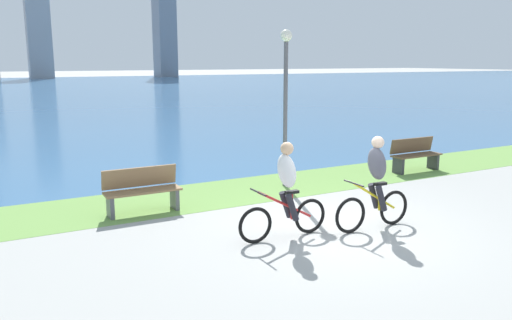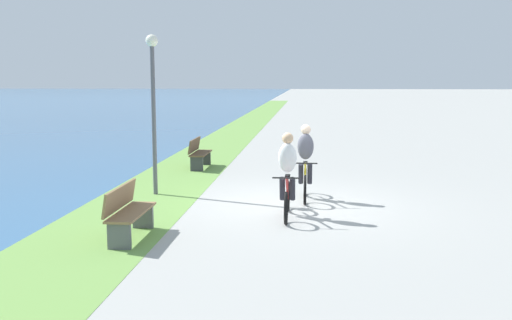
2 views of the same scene
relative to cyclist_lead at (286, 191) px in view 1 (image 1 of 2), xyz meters
name	(u,v)px [view 1 (image 1 of 2)]	position (x,y,z in m)	size (l,w,h in m)	color
ground_plane	(340,229)	(1.11, -0.07, -0.83)	(300.00, 300.00, 0.00)	#9E9E99
grass_strip_bayside	(253,189)	(1.11, 3.23, -0.83)	(120.00, 2.32, 0.01)	#6B9947
bay_water_surface	(40,91)	(1.11, 48.81, -0.83)	(300.00, 88.84, 0.00)	#386693
cyclist_lead	(286,191)	(0.00, 0.00, 0.00)	(1.71, 0.52, 1.66)	black
cyclist_trailing	(375,183)	(1.66, -0.34, 0.01)	(1.65, 0.52, 1.69)	black
bench_near_path	(142,190)	(-1.72, 2.63, -0.38)	(1.50, 0.47, 0.90)	olive
bench_far_along_path	(415,155)	(5.96, 2.90, -0.38)	(1.50, 0.47, 0.90)	brown
lamppost_tall	(286,85)	(1.93, 3.16, 1.60)	(0.28, 0.28, 3.68)	#595960
city_skyline_far_shore	(3,13)	(0.31, 85.61, 9.59)	(51.64, 8.20, 26.08)	#B7B7BC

